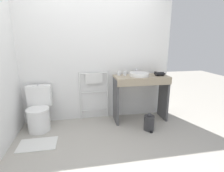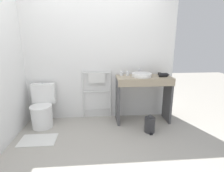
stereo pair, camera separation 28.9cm
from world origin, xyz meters
TOP-DOWN VIEW (x-y plane):
  - ground_plane at (0.00, 0.00)m, footprint 12.00×12.00m
  - wall_back at (0.00, 1.33)m, footprint 2.99×0.12m
  - wall_side at (-1.44, 0.64)m, footprint 0.12×1.90m
  - toilet at (-1.04, 0.99)m, footprint 0.42×0.51m
  - towel_radiator at (-0.03, 1.23)m, footprint 0.57×0.06m
  - vanity_counter at (0.84, 1.00)m, footprint 1.02×0.46m
  - sink_basin at (0.80, 1.00)m, footprint 0.36×0.36m
  - faucet at (0.80, 1.19)m, footprint 0.02×0.10m
  - cup_near_wall at (0.44, 1.15)m, footprint 0.06×0.06m
  - cup_near_edge at (0.55, 1.12)m, footprint 0.06×0.06m
  - hair_dryer at (1.19, 0.97)m, footprint 0.20×0.17m
  - trash_bin at (0.86, 0.58)m, footprint 0.18×0.21m
  - bath_mat at (-0.98, 0.45)m, footprint 0.56×0.36m

SIDE VIEW (x-z plane):
  - ground_plane at x=0.00m, z-range 0.00..0.00m
  - bath_mat at x=-0.98m, z-range 0.00..0.01m
  - trash_bin at x=0.86m, z-range -0.02..0.30m
  - toilet at x=-1.04m, z-range -0.07..0.70m
  - vanity_counter at x=0.84m, z-range 0.16..1.05m
  - towel_radiator at x=-0.03m, z-range 0.21..1.18m
  - sink_basin at x=0.80m, z-range 0.89..0.96m
  - hair_dryer at x=1.19m, z-range 0.89..0.96m
  - cup_near_wall at x=0.44m, z-range 0.89..0.97m
  - cup_near_edge at x=0.55m, z-range 0.89..0.97m
  - faucet at x=0.80m, z-range 0.91..1.02m
  - wall_back at x=0.00m, z-range 0.00..2.50m
  - wall_side at x=-1.44m, z-range 0.00..2.50m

